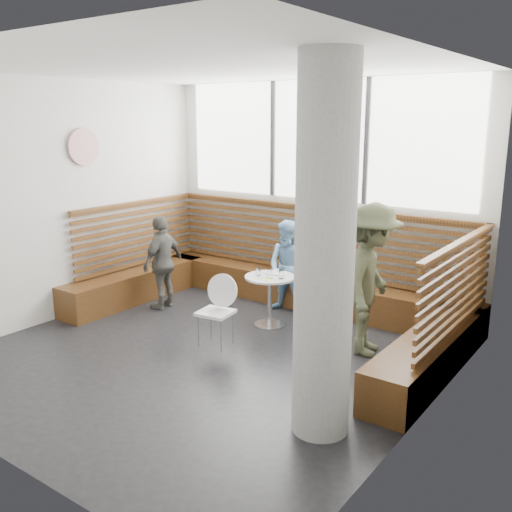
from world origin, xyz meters
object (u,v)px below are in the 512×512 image
Objects in this scene: concrete_column at (325,253)px; adult_man at (371,280)px; child_left at (163,262)px; cafe_chair at (219,305)px; child_back at (289,268)px; cafe_table at (270,290)px.

concrete_column is 1.99m from adult_man.
cafe_chair is at bearing 62.14° from child_left.
child_left is at bearing 155.41° from concrete_column.
cafe_chair is 1.82m from adult_man.
child_left is at bearing -154.09° from child_back.
adult_man reaches higher than cafe_chair.
cafe_chair reaches higher than cafe_table.
cafe_chair is 0.63× the size of child_left.
concrete_column is 2.43× the size of child_back.
child_back reaches higher than cafe_table.
cafe_chair is at bearing -99.02° from cafe_table.
concrete_column is at bearing 59.05° from child_left.
child_left is (-3.49, 1.60, -0.93)m from concrete_column.
cafe_table is 0.52× the size of child_back.
child_left is (-1.53, 0.60, 0.18)m from cafe_chair.
cafe_table is 1.50m from adult_man.
adult_man is at bearing -2.60° from cafe_table.
cafe_chair is 0.48× the size of adult_man.
cafe_chair is 1.65m from child_left.
adult_man is 1.31× the size of child_left.
adult_man reaches higher than child_back.
child_left reaches higher than cafe_chair.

